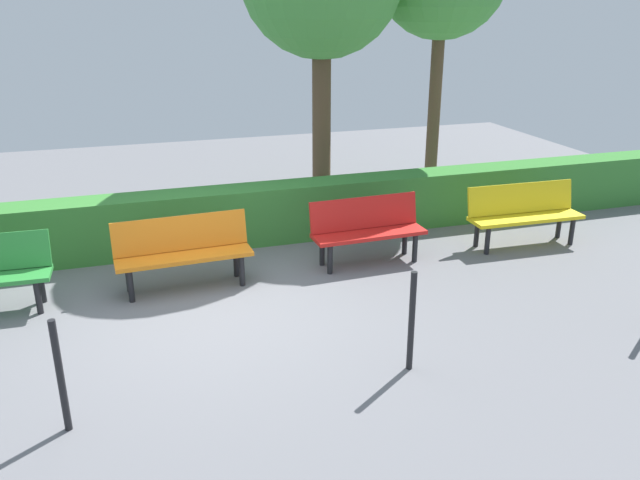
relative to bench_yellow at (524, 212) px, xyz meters
The scene contains 7 objects.
ground_plane 4.62m from the bench_yellow, ahead, with size 18.73×18.73×0.00m, color slate.
bench_yellow is the anchor object (origin of this frame).
bench_red 2.36m from the bench_yellow, ahead, with size 1.52×0.51×0.86m.
bench_orange 4.76m from the bench_yellow, ahead, with size 1.63×0.53×0.86m.
hedge_row 3.71m from the bench_yellow, 19.56° to the right, with size 14.73×0.53×0.82m, color #387F33.
railing_post_mid 3.91m from the bench_yellow, 40.98° to the left, with size 0.06×0.06×1.00m, color black.
railing_post_far 6.52m from the bench_yellow, 23.13° to the left, with size 0.06×0.06×1.00m, color black.
Camera 1 is at (0.83, 6.65, 3.30)m, focal length 36.10 mm.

